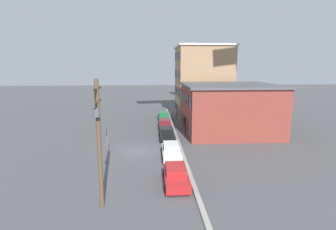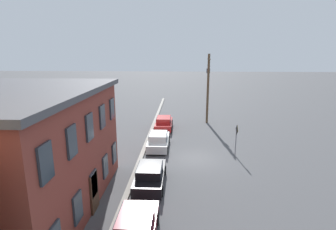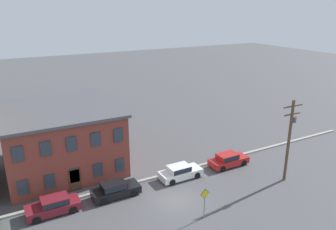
# 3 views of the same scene
# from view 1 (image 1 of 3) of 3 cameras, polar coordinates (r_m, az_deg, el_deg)

# --- Properties ---
(ground_plane) EXTENTS (200.00, 200.00, 0.00)m
(ground_plane) POSITION_cam_1_polar(r_m,az_deg,el_deg) (29.10, -6.11, -7.75)
(ground_plane) COLOR #4C4C4F
(kerb_strip) EXTENTS (56.00, 0.36, 0.16)m
(kerb_strip) POSITION_cam_1_polar(r_m,az_deg,el_deg) (29.21, 2.82, -7.46)
(kerb_strip) COLOR #9E998E
(kerb_strip) RESTS_ON ground_plane
(apartment_corner) EXTENTS (10.42, 9.67, 12.70)m
(apartment_corner) POSITION_cam_1_polar(r_m,az_deg,el_deg) (48.17, 7.53, 7.22)
(apartment_corner) COLOR #9E7A56
(apartment_corner) RESTS_ON ground_plane
(apartment_midblock) EXTENTS (11.71, 12.50, 6.71)m
(apartment_midblock) POSITION_cam_1_polar(r_m,az_deg,el_deg) (37.20, 13.09, 1.41)
(apartment_midblock) COLOR brown
(apartment_midblock) RESTS_ON ground_plane
(car_green) EXTENTS (4.40, 1.92, 1.43)m
(car_green) POSITION_cam_1_polar(r_m,az_deg,el_deg) (44.82, -0.93, -0.18)
(car_green) COLOR #1E6638
(car_green) RESTS_ON ground_plane
(car_maroon) EXTENTS (4.40, 1.92, 1.43)m
(car_maroon) POSITION_cam_1_polar(r_m,az_deg,el_deg) (38.60, -0.65, -1.94)
(car_maroon) COLOR maroon
(car_maroon) RESTS_ON ground_plane
(car_black) EXTENTS (4.40, 1.92, 1.43)m
(car_black) POSITION_cam_1_polar(r_m,az_deg,el_deg) (33.34, -0.24, -3.96)
(car_black) COLOR black
(car_black) RESTS_ON ground_plane
(car_white) EXTENTS (4.40, 1.92, 1.43)m
(car_white) POSITION_cam_1_polar(r_m,az_deg,el_deg) (26.71, 0.72, -7.69)
(car_white) COLOR silver
(car_white) RESTS_ON ground_plane
(car_red) EXTENTS (4.40, 1.92, 1.43)m
(car_red) POSITION_cam_1_polar(r_m,az_deg,el_deg) (21.06, 1.71, -12.87)
(car_red) COLOR #B21E1E
(car_red) RESTS_ON ground_plane
(caution_sign) EXTENTS (0.87, 0.08, 2.74)m
(caution_sign) POSITION_cam_1_polar(r_m,az_deg,el_deg) (28.26, -13.16, -4.70)
(caution_sign) COLOR slate
(caution_sign) RESTS_ON ground_plane
(utility_pole) EXTENTS (2.40, 0.44, 8.38)m
(utility_pole) POSITION_cam_1_polar(r_m,az_deg,el_deg) (17.04, -14.84, -4.77)
(utility_pole) COLOR brown
(utility_pole) RESTS_ON ground_plane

